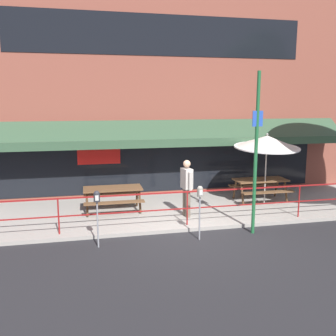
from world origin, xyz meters
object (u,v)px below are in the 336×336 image
Objects in this scene: picnic_table_left at (113,193)px; street_sign_pole at (256,153)px; parking_meter_far at (200,196)px; picnic_table_centre at (260,184)px; parking_meter_near at (97,202)px; pedestrian_walking at (187,185)px; patio_umbrella_centre at (267,142)px.

street_sign_pole is at bearing -35.17° from picnic_table_left.
street_sign_pole reaches higher than parking_meter_far.
street_sign_pole is at bearing -119.38° from picnic_table_centre.
parking_meter_near is 2.56m from parking_meter_far.
parking_meter_near is 0.33× the size of street_sign_pole.
pedestrian_walking is at bearing -158.56° from picnic_table_centre.
picnic_table_left is at bearing 155.12° from pedestrian_walking.
pedestrian_walking reaches higher than parking_meter_far.
pedestrian_walking reaches higher than parking_meter_near.
pedestrian_walking is at bearing -164.43° from patio_umbrella_centre.
pedestrian_walking is 1.20× the size of parking_meter_near.
pedestrian_walking is at bearing 86.10° from parking_meter_far.
street_sign_pole is (3.56, -2.51, 1.49)m from picnic_table_left.
pedestrian_walking is 0.40× the size of street_sign_pole.
street_sign_pole is at bearing 6.27° from parking_meter_far.
picnic_table_left is 0.76× the size of patio_umbrella_centre.
picnic_table_left is 2.36m from pedestrian_walking.
parking_meter_far is at bearing -140.63° from patio_umbrella_centre.
picnic_table_left is at bearing 178.23° from patio_umbrella_centre.
picnic_table_centre is (5.07, 0.18, 0.00)m from picnic_table_left.
street_sign_pole reaches higher than parking_meter_near.
parking_meter_far is 1.88m from street_sign_pole.
picnic_table_centre is at bearing 90.00° from patio_umbrella_centre.
picnic_table_centre is 1.05× the size of pedestrian_walking.
picnic_table_left is at bearing 144.83° from street_sign_pole.
patio_umbrella_centre is at bearing 23.69° from parking_meter_near.
patio_umbrella_centre is 1.39× the size of pedestrian_walking.
parking_meter_far reaches higher than picnic_table_centre.
pedestrian_walking is at bearing 133.41° from street_sign_pole.
patio_umbrella_centre is at bearing 15.57° from pedestrian_walking.
parking_meter_near and parking_meter_far have the same top height.
picnic_table_centre is at bearing 60.62° from street_sign_pole.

